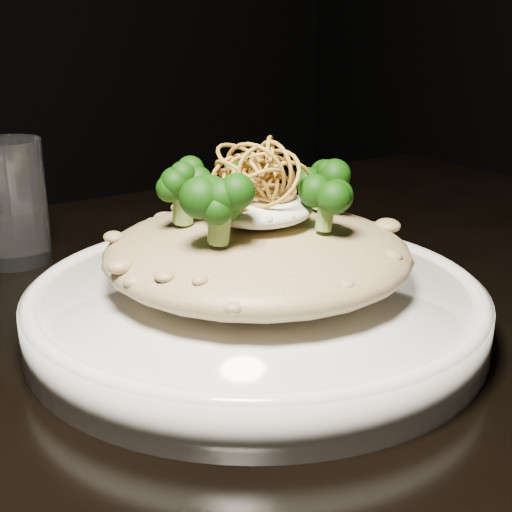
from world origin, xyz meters
The scene contains 7 objects.
table centered at (0.00, 0.00, 0.67)m, with size 1.10×0.80×0.75m.
plate centered at (0.00, -0.01, 0.77)m, with size 0.31×0.31×0.03m, color white.
risotto centered at (0.01, -0.01, 0.81)m, with size 0.21×0.21×0.05m, color brown.
broccoli centered at (0.01, -0.01, 0.86)m, with size 0.15×0.15×0.05m, color black, non-canonical shape.
cheese centered at (0.00, -0.01, 0.84)m, with size 0.07×0.07×0.02m, color white.
shallots centered at (0.00, -0.01, 0.87)m, with size 0.06×0.06×0.04m, color #8C601D, non-canonical shape.
drinking_glass centered at (-0.10, 0.23, 0.80)m, with size 0.06×0.06×0.11m, color white.
Camera 1 is at (-0.24, -0.39, 0.96)m, focal length 50.00 mm.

